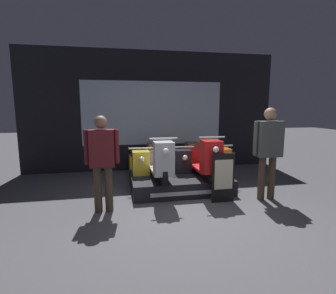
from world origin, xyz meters
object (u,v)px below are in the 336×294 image
scooter_display_left (158,160)px  scooter_backrow_2 (211,162)px  scooter_backrow_0 (138,165)px  scooter_backrow_1 (176,164)px  person_right_browsing (269,146)px  person_left_browsing (102,157)px  scooter_display_right (201,158)px  price_sign_board (223,178)px

scooter_display_left → scooter_backrow_2: bearing=30.5°
scooter_display_left → scooter_backrow_0: (-0.33, 0.87, -0.30)m
scooter_backrow_1 → scooter_display_left: bearing=-123.4°
person_right_browsing → scooter_backrow_0: bearing=142.0°
scooter_backrow_2 → person_left_browsing: bearing=-145.5°
scooter_display_right → person_left_browsing: 2.17m
scooter_display_right → scooter_backrow_1: bearing=110.6°
person_left_browsing → price_sign_board: 2.16m
person_left_browsing → person_right_browsing: (2.97, 0.00, 0.10)m
person_left_browsing → person_right_browsing: size_ratio=0.93×
scooter_backrow_2 → person_right_browsing: (0.43, -1.75, 0.67)m
person_right_browsing → person_left_browsing: bearing=-180.0°
scooter_display_left → price_sign_board: 1.37m
scooter_backrow_0 → scooter_backrow_2: size_ratio=1.00×
scooter_display_left → price_sign_board: bearing=-39.1°
scooter_display_right → price_sign_board: (0.15, -0.86, -0.20)m
scooter_backrow_1 → person_right_browsing: (1.33, -1.75, 0.67)m
person_left_browsing → price_sign_board: (2.11, 0.02, -0.46)m
scooter_backrow_1 → person_right_browsing: person_right_browsing is taller
scooter_display_right → person_right_browsing: 1.38m
scooter_display_right → person_left_browsing: size_ratio=1.09×
scooter_display_right → person_right_browsing: person_right_browsing is taller
scooter_backrow_2 → person_left_browsing: 3.14m
scooter_backrow_0 → scooter_backrow_2: bearing=0.0°
scooter_backrow_0 → price_sign_board: price_sign_board is taller
person_left_browsing → price_sign_board: size_ratio=1.76×
scooter_display_left → scooter_backrow_2: scooter_display_left is taller
scooter_backrow_1 → price_sign_board: size_ratio=1.92×
scooter_display_right → scooter_backrow_0: size_ratio=1.00×
scooter_backrow_1 → person_left_browsing: 2.46m
scooter_backrow_0 → person_right_browsing: size_ratio=1.02×
scooter_display_left → scooter_backrow_0: size_ratio=1.00×
scooter_display_right → scooter_backrow_2: bearing=56.4°
scooter_display_left → price_sign_board: size_ratio=1.92×
scooter_backrow_0 → scooter_backrow_1: same height
person_right_browsing → price_sign_board: 1.03m
scooter_display_right → person_left_browsing: bearing=-156.0°
scooter_display_left → scooter_backrow_0: 0.98m
scooter_backrow_0 → price_sign_board: bearing=-51.3°
scooter_display_left → person_left_browsing: size_ratio=1.09×
scooter_display_left → person_left_browsing: (-1.06, -0.88, 0.26)m
scooter_backrow_1 → person_right_browsing: 2.30m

